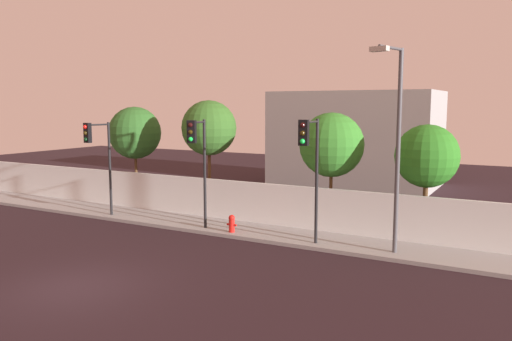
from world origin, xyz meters
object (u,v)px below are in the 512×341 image
fire_hydrant (232,223)px  roadside_tree_midleft (209,128)px  traffic_light_right (310,154)px  traffic_light_left (198,150)px  roadside_tree_rightmost (427,156)px  roadside_tree_midright (332,145)px  roadside_tree_leftmost (135,133)px  traffic_light_center (98,148)px  street_lamp_curbside (396,136)px

fire_hydrant → roadside_tree_midleft: bearing=135.9°
traffic_light_right → roadside_tree_midleft: (-6.91, 3.75, 0.66)m
traffic_light_left → traffic_light_right: (4.97, -0.07, 0.06)m
fire_hydrant → roadside_tree_rightmost: 8.25m
traffic_light_right → roadside_tree_midright: roadside_tree_midright is taller
roadside_tree_leftmost → roadside_tree_midright: (11.08, 0.00, -0.23)m
traffic_light_right → roadside_tree_leftmost: 12.25m
traffic_light_center → roadside_tree_midleft: size_ratio=0.79×
roadside_tree_midleft → roadside_tree_midright: roadside_tree_midleft is taller
roadside_tree_leftmost → roadside_tree_midright: roadside_tree_leftmost is taller
traffic_light_center → roadside_tree_rightmost: 14.49m
traffic_light_center → street_lamp_curbside: bearing=2.8°
traffic_light_center → street_lamp_curbside: 13.55m
fire_hydrant → roadside_tree_rightmost: roadside_tree_rightmost is taller
traffic_light_left → fire_hydrant: bearing=25.3°
street_lamp_curbside → traffic_light_left: bearing=-174.9°
fire_hydrant → roadside_tree_rightmost: (7.10, 3.09, 2.83)m
roadside_tree_leftmost → traffic_light_center: bearing=-74.5°
fire_hydrant → roadside_tree_rightmost: bearing=23.5°
street_lamp_curbside → roadside_tree_rightmost: street_lamp_curbside is taller
traffic_light_center → fire_hydrant: traffic_light_center is taller
street_lamp_curbside → roadside_tree_leftmost: street_lamp_curbside is taller
street_lamp_curbside → fire_hydrant: street_lamp_curbside is taller
traffic_light_left → roadside_tree_midright: (4.39, 3.68, 0.14)m
fire_hydrant → roadside_tree_midright: bearing=44.5°
street_lamp_curbside → fire_hydrant: 7.59m
traffic_light_left → traffic_light_center: traffic_light_left is taller
roadside_tree_midleft → roadside_tree_rightmost: bearing=-0.0°
traffic_light_left → street_lamp_curbside: (7.82, 0.70, 0.78)m
traffic_light_left → traffic_light_right: traffic_light_right is taller
traffic_light_left → roadside_tree_rightmost: 9.12m
roadside_tree_leftmost → roadside_tree_midright: 11.08m
traffic_light_left → street_lamp_curbside: street_lamp_curbside is taller
roadside_tree_midright → roadside_tree_rightmost: roadside_tree_midright is taller
traffic_light_center → roadside_tree_midright: roadside_tree_midright is taller
traffic_light_center → roadside_tree_leftmost: roadside_tree_leftmost is taller
roadside_tree_midright → roadside_tree_rightmost: 3.97m
roadside_tree_midleft → traffic_light_center: bearing=-135.9°
fire_hydrant → traffic_light_right: bearing=-10.0°
roadside_tree_leftmost → roadside_tree_midright: size_ratio=1.05×
fire_hydrant → roadside_tree_rightmost: size_ratio=0.16×
traffic_light_right → fire_hydrant: bearing=170.0°
traffic_light_left → roadside_tree_midright: bearing=40.0°
traffic_light_left → roadside_tree_midright: 5.73m
roadside_tree_midleft → roadside_tree_rightmost: size_ratio=1.21×
roadside_tree_rightmost → traffic_light_center: bearing=-165.5°
traffic_light_right → roadside_tree_leftmost: (-11.66, 3.75, 0.31)m
roadside_tree_leftmost → fire_hydrant: bearing=-21.3°
roadside_tree_midright → traffic_light_left: bearing=-140.0°
traffic_light_right → street_lamp_curbside: (2.85, 0.77, 0.71)m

